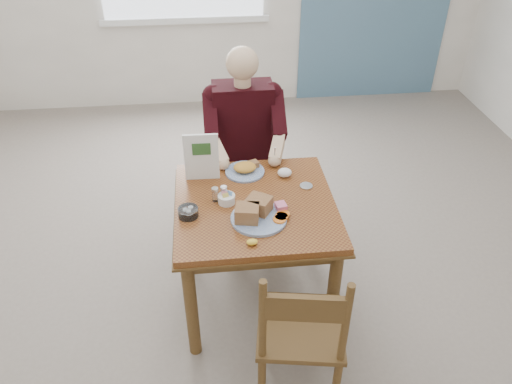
{
  "coord_description": "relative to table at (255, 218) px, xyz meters",
  "views": [
    {
      "loc": [
        -0.24,
        -2.25,
        2.42
      ],
      "look_at": [
        0.0,
        0.0,
        0.82
      ],
      "focal_mm": 35.0,
      "sensor_mm": 36.0,
      "label": 1
    }
  ],
  "objects": [
    {
      "name": "napkin",
      "position": [
        0.21,
        0.25,
        0.14
      ],
      "size": [
        0.1,
        0.09,
        0.05
      ],
      "primitive_type": "ellipsoid",
      "rotation": [
        0.0,
        0.0,
        0.25
      ],
      "color": "white",
      "rests_on": "table"
    },
    {
      "name": "chair_near",
      "position": [
        0.14,
        -0.71,
        -0.16
      ],
      "size": [
        0.48,
        0.48,
        0.95
      ],
      "color": "brown",
      "rests_on": "ground"
    },
    {
      "name": "lemon_wedge",
      "position": [
        -0.05,
        -0.36,
        0.13
      ],
      "size": [
        0.06,
        0.04,
        0.03
      ],
      "primitive_type": "ellipsoid",
      "rotation": [
        0.0,
        0.0,
        0.02
      ],
      "color": "yellow",
      "rests_on": "table"
    },
    {
      "name": "caddy",
      "position": [
        -0.16,
        0.02,
        0.14
      ],
      "size": [
        0.12,
        0.12,
        0.07
      ],
      "color": "white",
      "rests_on": "table"
    },
    {
      "name": "metal_dish",
      "position": [
        0.32,
        0.12,
        0.12
      ],
      "size": [
        0.09,
        0.09,
        0.01
      ],
      "primitive_type": "cylinder",
      "rotation": [
        0.0,
        0.0,
        -0.19
      ],
      "color": "silver",
      "rests_on": "table"
    },
    {
      "name": "diner",
      "position": [
        0.0,
        0.71,
        0.17
      ],
      "size": [
        0.53,
        0.56,
        1.39
      ],
      "color": "tan",
      "rests_on": "chair_far"
    },
    {
      "name": "chair_far",
      "position": [
        0.0,
        0.8,
        -0.16
      ],
      "size": [
        0.42,
        0.42,
        0.95
      ],
      "color": "brown",
      "rests_on": "ground"
    },
    {
      "name": "table",
      "position": [
        0.0,
        0.0,
        0.0
      ],
      "size": [
        0.92,
        0.92,
        0.75
      ],
      "color": "brown",
      "rests_on": "ground"
    },
    {
      "name": "menu",
      "position": [
        -0.29,
        0.28,
        0.26
      ],
      "size": [
        0.2,
        0.02,
        0.3
      ],
      "color": "white",
      "rests_on": "table"
    },
    {
      "name": "creamer",
      "position": [
        -0.37,
        -0.09,
        0.14
      ],
      "size": [
        0.13,
        0.13,
        0.05
      ],
      "color": "white",
      "rests_on": "table"
    },
    {
      "name": "shakers",
      "position": [
        -0.2,
        0.05,
        0.16
      ],
      "size": [
        0.09,
        0.05,
        0.09
      ],
      "color": "white",
      "rests_on": "table"
    },
    {
      "name": "far_plate",
      "position": [
        -0.03,
        0.32,
        0.14
      ],
      "size": [
        0.31,
        0.31,
        0.07
      ],
      "color": "white",
      "rests_on": "table"
    },
    {
      "name": "near_plate",
      "position": [
        -0.01,
        -0.15,
        0.15
      ],
      "size": [
        0.39,
        0.39,
        0.1
      ],
      "color": "white",
      "rests_on": "table"
    },
    {
      "name": "floor",
      "position": [
        0.0,
        0.0,
        -0.64
      ],
      "size": [
        6.0,
        6.0,
        0.0
      ],
      "primitive_type": "plane",
      "color": "slate",
      "rests_on": "ground"
    }
  ]
}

